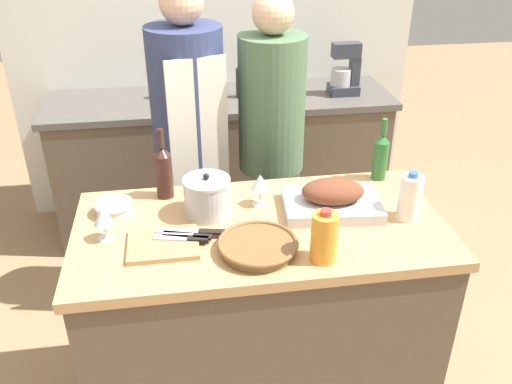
# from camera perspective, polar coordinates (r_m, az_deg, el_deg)

# --- Properties ---
(kitchen_island) EXTENTS (1.37, 0.69, 0.94)m
(kitchen_island) POSITION_cam_1_polar(r_m,az_deg,el_deg) (2.29, 0.41, -13.34)
(kitchen_island) COLOR brown
(kitchen_island) RESTS_ON ground_plane
(back_counter) EXTENTS (2.14, 0.60, 0.90)m
(back_counter) POSITION_cam_1_polar(r_m,az_deg,el_deg) (3.59, -3.53, 3.16)
(back_counter) COLOR brown
(back_counter) RESTS_ON ground_plane
(back_wall) EXTENTS (2.64, 0.10, 2.55)m
(back_wall) POSITION_cam_1_polar(r_m,az_deg,el_deg) (3.66, -4.50, 17.28)
(back_wall) COLOR silver
(back_wall) RESTS_ON ground_plane
(roasting_pan) EXTENTS (0.39, 0.29, 0.13)m
(roasting_pan) POSITION_cam_1_polar(r_m,az_deg,el_deg) (2.09, 8.02, -0.73)
(roasting_pan) COLOR #BCBCC1
(roasting_pan) RESTS_ON kitchen_island
(wicker_basket) EXTENTS (0.28, 0.28, 0.04)m
(wicker_basket) POSITION_cam_1_polar(r_m,az_deg,el_deg) (1.85, 0.20, -5.67)
(wicker_basket) COLOR brown
(wicker_basket) RESTS_ON kitchen_island
(cutting_board) EXTENTS (0.24, 0.20, 0.02)m
(cutting_board) POSITION_cam_1_polar(r_m,az_deg,el_deg) (1.91, -9.73, -5.42)
(cutting_board) COLOR #AD7F51
(cutting_board) RESTS_ON kitchen_island
(stock_pot) EXTENTS (0.18, 0.18, 0.17)m
(stock_pot) POSITION_cam_1_polar(r_m,az_deg,el_deg) (2.04, -5.16, -0.49)
(stock_pot) COLOR #B7B7BC
(stock_pot) RESTS_ON kitchen_island
(mixing_bowl) EXTENTS (0.15, 0.15, 0.05)m
(mixing_bowl) POSITION_cam_1_polar(r_m,az_deg,el_deg) (2.13, -14.77, -1.52)
(mixing_bowl) COLOR beige
(mixing_bowl) RESTS_ON kitchen_island
(juice_jug) EXTENTS (0.09, 0.09, 0.19)m
(juice_jug) POSITION_cam_1_polar(r_m,az_deg,el_deg) (1.79, 7.19, -4.72)
(juice_jug) COLOR orange
(juice_jug) RESTS_ON kitchen_island
(milk_jug) EXTENTS (0.08, 0.08, 0.19)m
(milk_jug) POSITION_cam_1_polar(r_m,az_deg,el_deg) (2.08, 15.90, -0.54)
(milk_jug) COLOR white
(milk_jug) RESTS_ON kitchen_island
(wine_bottle_green) EXTENTS (0.07, 0.07, 0.29)m
(wine_bottle_green) POSITION_cam_1_polar(r_m,az_deg,el_deg) (2.17, -9.70, 2.24)
(wine_bottle_green) COLOR #381E19
(wine_bottle_green) RESTS_ON kitchen_island
(wine_bottle_dark) EXTENTS (0.06, 0.06, 0.27)m
(wine_bottle_dark) POSITION_cam_1_polar(r_m,az_deg,el_deg) (2.34, 12.99, 3.76)
(wine_bottle_dark) COLOR #28662D
(wine_bottle_dark) RESTS_ON kitchen_island
(wine_glass_left) EXTENTS (0.07, 0.07, 0.13)m
(wine_glass_left) POSITION_cam_1_polar(r_m,az_deg,el_deg) (2.09, 0.44, 0.95)
(wine_glass_left) COLOR silver
(wine_glass_left) RESTS_ON kitchen_island
(wine_glass_right) EXTENTS (0.07, 0.07, 0.13)m
(wine_glass_right) POSITION_cam_1_polar(r_m,az_deg,el_deg) (1.95, -15.77, -2.54)
(wine_glass_right) COLOR silver
(wine_glass_right) RESTS_ON kitchen_island
(knife_chef) EXTENTS (0.25, 0.08, 0.01)m
(knife_chef) POSITION_cam_1_polar(r_m,az_deg,el_deg) (1.94, -6.67, -4.14)
(knife_chef) COLOR #B7B7BC
(knife_chef) RESTS_ON cutting_board
(knife_paring) EXTENTS (0.19, 0.07, 0.01)m
(knife_paring) POSITION_cam_1_polar(r_m,az_deg,el_deg) (1.91, -7.71, -4.83)
(knife_paring) COLOR #B7B7BC
(knife_paring) RESTS_ON cutting_board
(knife_bread) EXTENTS (0.18, 0.08, 0.01)m
(knife_bread) POSITION_cam_1_polar(r_m,az_deg,el_deg) (1.92, -7.06, -4.57)
(knife_bread) COLOR #B7B7BC
(knife_bread) RESTS_ON cutting_board
(stand_mixer) EXTENTS (0.18, 0.14, 0.32)m
(stand_mixer) POSITION_cam_1_polar(r_m,az_deg,el_deg) (3.48, 9.33, 12.25)
(stand_mixer) COLOR #333842
(stand_mixer) RESTS_ON back_counter
(condiment_bottle_tall) EXTENTS (0.05, 0.05, 0.17)m
(condiment_bottle_tall) POSITION_cam_1_polar(r_m,az_deg,el_deg) (3.42, -9.66, 10.95)
(condiment_bottle_tall) COLOR #B28E2D
(condiment_bottle_tall) RESTS_ON back_counter
(condiment_bottle_short) EXTENTS (0.05, 0.05, 0.20)m
(condiment_bottle_short) POSITION_cam_1_polar(r_m,az_deg,el_deg) (3.39, -1.67, 11.44)
(condiment_bottle_short) COLOR #332D28
(condiment_bottle_short) RESTS_ON back_counter
(condiment_bottle_extra) EXTENTS (0.07, 0.07, 0.15)m
(condiment_bottle_extra) POSITION_cam_1_polar(r_m,az_deg,el_deg) (3.51, -4.64, 11.52)
(condiment_bottle_extra) COLOR #332D28
(condiment_bottle_extra) RESTS_ON back_counter
(person_cook_aproned) EXTENTS (0.36, 0.38, 1.69)m
(person_cook_aproned) POSITION_cam_1_polar(r_m,az_deg,el_deg) (2.70, -6.92, 5.28)
(person_cook_aproned) COLOR beige
(person_cook_aproned) RESTS_ON ground_plane
(person_cook_guest) EXTENTS (0.32, 0.32, 1.64)m
(person_cook_guest) POSITION_cam_1_polar(r_m,az_deg,el_deg) (2.71, 1.60, 5.03)
(person_cook_guest) COLOR beige
(person_cook_guest) RESTS_ON ground_plane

